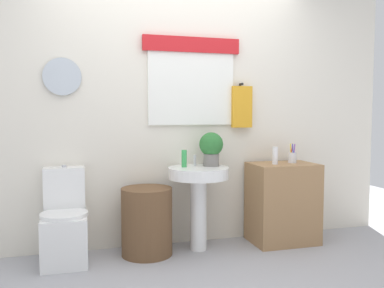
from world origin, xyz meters
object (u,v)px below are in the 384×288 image
object	(u,v)px
potted_plant	(211,147)
wooden_cabinet	(282,203)
soap_bottle	(184,159)
toothbrush_cup	(292,157)
laundry_hamper	(147,221)
toilet	(65,226)
lotion_bottle	(275,156)
pedestal_sink	(198,186)

from	to	relation	value
potted_plant	wooden_cabinet	bearing A→B (deg)	-4.87
soap_bottle	toothbrush_cup	distance (m)	1.07
laundry_hamper	toilet	bearing A→B (deg)	176.97
toothbrush_cup	soap_bottle	bearing A→B (deg)	178.39
laundry_hamper	wooden_cabinet	distance (m)	1.32
laundry_hamper	potted_plant	xyz separation A→B (m)	(0.61, 0.06, 0.63)
potted_plant	lotion_bottle	world-z (taller)	potted_plant
lotion_bottle	laundry_hamper	bearing A→B (deg)	178.11
laundry_hamper	lotion_bottle	world-z (taller)	lotion_bottle
potted_plant	soap_bottle	bearing A→B (deg)	-177.80
toilet	wooden_cabinet	bearing A→B (deg)	-1.04
pedestal_sink	toothbrush_cup	size ratio (longest dim) A/B	4.08
pedestal_sink	laundry_hamper	bearing A→B (deg)	180.00
laundry_hamper	soap_bottle	xyz separation A→B (m)	(0.35, 0.05, 0.54)
toilet	potted_plant	size ratio (longest dim) A/B	2.56
laundry_hamper	wooden_cabinet	size ratio (longest dim) A/B	0.77
pedestal_sink	potted_plant	xyz separation A→B (m)	(0.14, 0.06, 0.35)
pedestal_sink	soap_bottle	xyz separation A→B (m)	(-0.12, 0.05, 0.25)
lotion_bottle	toothbrush_cup	distance (m)	0.22
toilet	toothbrush_cup	size ratio (longest dim) A/B	4.30
soap_bottle	toothbrush_cup	xyz separation A→B (m)	(1.07, -0.03, -0.02)
lotion_bottle	soap_bottle	bearing A→B (deg)	174.01
soap_bottle	lotion_bottle	bearing A→B (deg)	-5.99
soap_bottle	lotion_bottle	xyz separation A→B (m)	(0.86, -0.09, 0.01)
soap_bottle	potted_plant	distance (m)	0.28
laundry_hamper	lotion_bottle	bearing A→B (deg)	-1.89
toilet	toothbrush_cup	distance (m)	2.17
laundry_hamper	wooden_cabinet	world-z (taller)	wooden_cabinet
toilet	laundry_hamper	bearing A→B (deg)	-3.03
soap_bottle	potted_plant	xyz separation A→B (m)	(0.26, 0.01, 0.10)
pedestal_sink	soap_bottle	bearing A→B (deg)	157.38
wooden_cabinet	toothbrush_cup	xyz separation A→B (m)	(0.11, 0.02, 0.44)
pedestal_sink	lotion_bottle	world-z (taller)	lotion_bottle
pedestal_sink	wooden_cabinet	world-z (taller)	wooden_cabinet
toilet	pedestal_sink	bearing A→B (deg)	-1.80
lotion_bottle	toothbrush_cup	bearing A→B (deg)	15.63
wooden_cabinet	potted_plant	size ratio (longest dim) A/B	2.45
pedestal_sink	potted_plant	distance (m)	0.38
lotion_bottle	toilet	bearing A→B (deg)	177.70
lotion_bottle	wooden_cabinet	bearing A→B (deg)	20.49
wooden_cabinet	laundry_hamper	bearing A→B (deg)	180.00
potted_plant	toothbrush_cup	bearing A→B (deg)	-2.83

